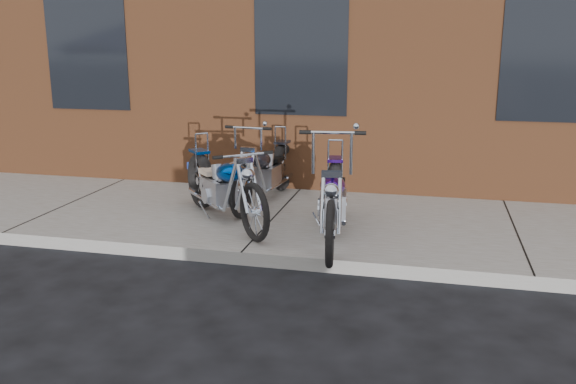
# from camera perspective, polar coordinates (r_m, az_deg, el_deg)

# --- Properties ---
(ground) EXTENTS (120.00, 120.00, 0.00)m
(ground) POSITION_cam_1_polar(r_m,az_deg,el_deg) (6.71, -4.39, -6.87)
(ground) COLOR black
(ground) RESTS_ON ground
(sidewalk) EXTENTS (22.00, 3.00, 0.15)m
(sidewalk) POSITION_cam_1_polar(r_m,az_deg,el_deg) (8.05, -1.14, -2.70)
(sidewalk) COLOR gray
(sidewalk) RESTS_ON ground
(chopper_purple) EXTENTS (0.60, 2.40, 1.35)m
(chopper_purple) POSITION_cam_1_polar(r_m,az_deg,el_deg) (6.98, 4.25, -0.98)
(chopper_purple) COLOR black
(chopper_purple) RESTS_ON sidewalk
(chopper_blue) EXTENTS (1.70, 1.84, 1.04)m
(chopper_blue) POSITION_cam_1_polar(r_m,az_deg,el_deg) (7.69, -6.10, 0.32)
(chopper_blue) COLOR black
(chopper_blue) RESTS_ON sidewalk
(chopper_third) EXTENTS (0.56, 2.28, 1.16)m
(chopper_third) POSITION_cam_1_polar(r_m,az_deg,el_deg) (8.61, -2.15, 1.73)
(chopper_third) COLOR black
(chopper_third) RESTS_ON sidewalk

